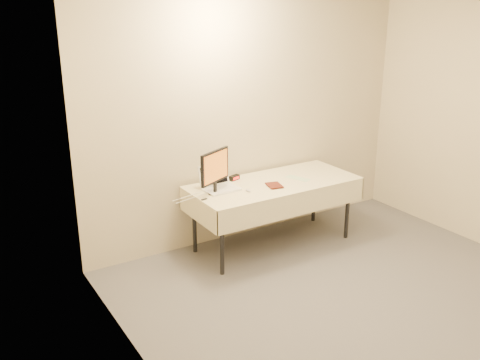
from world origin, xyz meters
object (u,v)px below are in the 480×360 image
table (274,187)px  book (268,178)px  laptop (218,183)px  monitor (215,169)px

table → book: 0.24m
laptop → book: size_ratio=1.87×
table → book: (-0.15, -0.10, 0.16)m
table → laptop: (-0.61, 0.13, 0.12)m
table → book: size_ratio=9.61×
book → monitor: bearing=-178.2°
monitor → book: size_ratio=2.33×
table → book: bearing=-145.8°
laptop → monitor: 0.25m
laptop → monitor: size_ratio=0.80×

